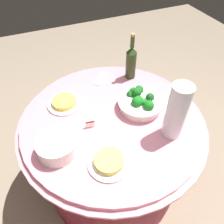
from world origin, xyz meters
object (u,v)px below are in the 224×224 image
object	(u,v)px
plate_stack	(57,146)
food_plate_fried_egg	(64,103)
broccoli_bowl	(140,102)
serving_tongs	(101,79)
decorative_fruit_vase	(176,115)
label_placard_front	(90,123)
food_plate_noodles	(109,162)
wine_bottle	(131,62)

from	to	relation	value
plate_stack	food_plate_fried_egg	distance (m)	0.37
broccoli_bowl	serving_tongs	world-z (taller)	broccoli_bowl
decorative_fruit_vase	label_placard_front	bearing A→B (deg)	-28.38
label_placard_front	decorative_fruit_vase	bearing A→B (deg)	151.62
decorative_fruit_vase	serving_tongs	bearing A→B (deg)	-73.01
decorative_fruit_vase	serving_tongs	xyz separation A→B (m)	(0.19, -0.62, -0.14)
food_plate_noodles	label_placard_front	size ratio (longest dim) A/B	4.00
food_plate_fried_egg	food_plate_noodles	bearing A→B (deg)	100.49
decorative_fruit_vase	serving_tongs	size ratio (longest dim) A/B	2.24
broccoli_bowl	decorative_fruit_vase	bearing A→B (deg)	104.84
decorative_fruit_vase	label_placard_front	world-z (taller)	decorative_fruit_vase
serving_tongs	food_plate_fried_egg	world-z (taller)	food_plate_fried_egg
plate_stack	broccoli_bowl	bearing A→B (deg)	-167.11
broccoli_bowl	wine_bottle	distance (m)	0.34
food_plate_noodles	label_placard_front	world-z (taller)	label_placard_front
wine_bottle	food_plate_fried_egg	world-z (taller)	wine_bottle
decorative_fruit_vase	food_plate_noodles	size ratio (longest dim) A/B	1.55
serving_tongs	food_plate_noodles	distance (m)	0.71
label_placard_front	food_plate_fried_egg	bearing A→B (deg)	-69.95
serving_tongs	food_plate_fried_egg	bearing A→B (deg)	26.78
plate_stack	label_placard_front	bearing A→B (deg)	-155.92
broccoli_bowl	label_placard_front	bearing A→B (deg)	5.27
decorative_fruit_vase	serving_tongs	distance (m)	0.67
plate_stack	food_plate_noodles	distance (m)	0.28
serving_tongs	label_placard_front	distance (m)	0.46
serving_tongs	label_placard_front	size ratio (longest dim) A/B	2.76
plate_stack	decorative_fruit_vase	size ratio (longest dim) A/B	0.62
wine_bottle	label_placard_front	bearing A→B (deg)	38.95
broccoli_bowl	food_plate_noodles	xyz separation A→B (m)	(0.34, 0.30, -0.03)
serving_tongs	broccoli_bowl	bearing A→B (deg)	108.43
food_plate_noodles	food_plate_fried_egg	xyz separation A→B (m)	(0.10, -0.52, -0.00)
broccoli_bowl	food_plate_noodles	distance (m)	0.45
broccoli_bowl	serving_tongs	bearing A→B (deg)	-71.57
broccoli_bowl	plate_stack	distance (m)	0.57
plate_stack	wine_bottle	xyz separation A→B (m)	(-0.65, -0.45, 0.08)
food_plate_noodles	food_plate_fried_egg	world-z (taller)	food_plate_noodles
food_plate_fried_egg	broccoli_bowl	bearing A→B (deg)	153.58
broccoli_bowl	food_plate_noodles	world-z (taller)	broccoli_bowl
label_placard_front	food_plate_noodles	bearing A→B (deg)	91.30
broccoli_bowl	decorative_fruit_vase	size ratio (longest dim) A/B	0.82
serving_tongs	label_placard_front	xyz separation A→B (m)	(0.22, 0.40, 0.03)
food_plate_noodles	plate_stack	bearing A→B (deg)	-38.64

